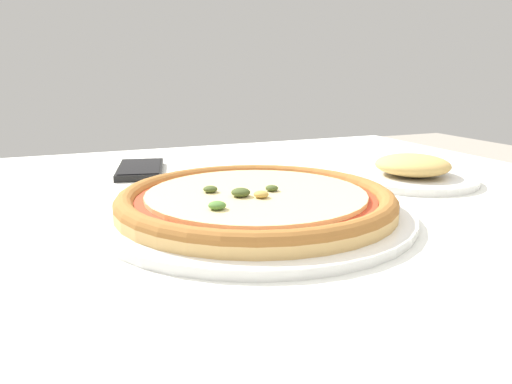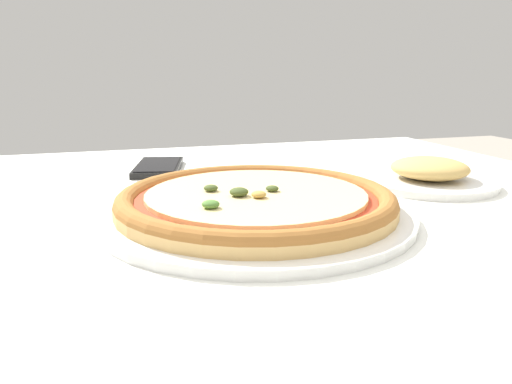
{
  "view_description": "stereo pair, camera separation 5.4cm",
  "coord_description": "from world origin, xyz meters",
  "px_view_note": "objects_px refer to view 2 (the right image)",
  "views": [
    {
      "loc": [
        -0.04,
        -0.48,
        0.9
      ],
      "look_at": [
        0.16,
        0.02,
        0.76
      ],
      "focal_mm": 35.0,
      "sensor_mm": 36.0,
      "label": 1
    },
    {
      "loc": [
        0.01,
        -0.49,
        0.9
      ],
      "look_at": [
        0.16,
        0.02,
        0.76
      ],
      "focal_mm": 35.0,
      "sensor_mm": 36.0,
      "label": 2
    }
  ],
  "objects_px": {
    "cell_phone": "(159,167)",
    "pizza_plate": "(256,203)",
    "dining_table": "(111,307)",
    "side_plate": "(429,175)"
  },
  "relations": [
    {
      "from": "dining_table",
      "to": "pizza_plate",
      "type": "relative_size",
      "value": 4.02
    },
    {
      "from": "cell_phone",
      "to": "side_plate",
      "type": "xyz_separation_m",
      "value": [
        0.36,
        -0.22,
        0.01
      ]
    },
    {
      "from": "dining_table",
      "to": "side_plate",
      "type": "bearing_deg",
      "value": 13.18
    },
    {
      "from": "side_plate",
      "to": "pizza_plate",
      "type": "bearing_deg",
      "value": -164.29
    },
    {
      "from": "cell_phone",
      "to": "dining_table",
      "type": "bearing_deg",
      "value": -104.97
    },
    {
      "from": "dining_table",
      "to": "side_plate",
      "type": "height_order",
      "value": "side_plate"
    },
    {
      "from": "cell_phone",
      "to": "pizza_plate",
      "type": "bearing_deg",
      "value": -75.88
    },
    {
      "from": "pizza_plate",
      "to": "cell_phone",
      "type": "xyz_separation_m",
      "value": [
        -0.08,
        0.3,
        -0.01
      ]
    },
    {
      "from": "pizza_plate",
      "to": "side_plate",
      "type": "xyz_separation_m",
      "value": [
        0.29,
        0.08,
        -0.0
      ]
    },
    {
      "from": "cell_phone",
      "to": "side_plate",
      "type": "relative_size",
      "value": 0.83
    }
  ]
}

